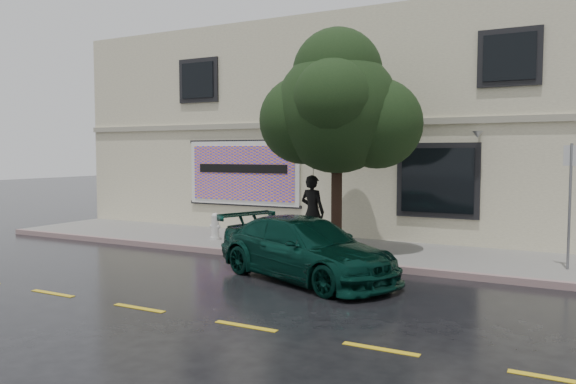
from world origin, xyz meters
The scene contains 12 objects.
ground centered at (0.00, 0.00, 0.00)m, with size 90.00×90.00×0.00m, color black.
sidewalk centered at (0.00, 3.25, 0.07)m, with size 20.00×3.50×0.15m, color gray.
curb centered at (0.00, 1.50, 0.07)m, with size 20.00×0.18×0.16m, color gray.
road_marking centered at (0.00, -3.50, 0.01)m, with size 19.00×0.12×0.01m, color gold.
building centered at (0.00, 9.00, 3.50)m, with size 20.00×8.12×7.00m.
billboard centered at (-3.20, 4.92, 2.05)m, with size 4.30×0.16×2.20m.
car centered at (1.56, -0.07, 0.66)m, with size 2.01×4.54×1.32m, color #072D24.
pedestrian centered at (0.37, 2.79, 1.14)m, with size 0.72×0.47×1.97m, color black.
umbrella centered at (0.37, 2.79, 2.50)m, with size 1.02×1.02×0.75m, color black.
street_tree centered at (1.22, 2.43, 3.76)m, with size 3.15×3.15×5.20m.
fire_hydrant centered at (-2.81, 2.77, 0.54)m, with size 0.33×0.30×0.79m.
sign_pole centered at (6.56, 2.90, 1.80)m, with size 0.32×0.15×2.78m.
Camera 1 is at (6.82, -10.81, 2.72)m, focal length 35.00 mm.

